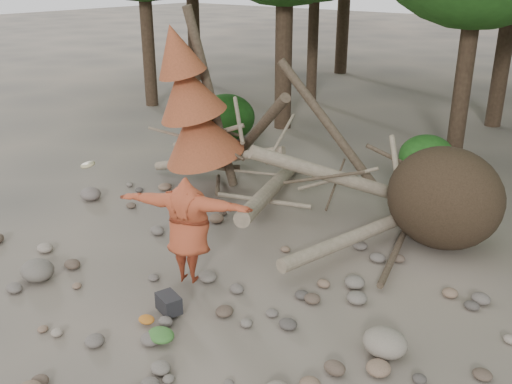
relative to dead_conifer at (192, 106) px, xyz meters
The scene contains 12 objects.
ground 5.05m from the dead_conifer, 47.26° to the right, with size 120.00×120.00×0.00m, color #514C44.
deadfall_pile 5.33m from the dead_conifer, ahead, with size 8.55×5.24×3.30m.
dead_conifer is the anchor object (origin of this frame).
bush_left 4.72m from the dead_conifer, 121.92° to the left, with size 1.80×1.80×1.44m, color #184612.
bush_mid 6.11m from the dead_conifer, 48.52° to the left, with size 1.40×1.40×1.12m, color #215919.
frisbee_thrower 4.45m from the dead_conifer, 46.91° to the right, with size 3.27×1.46×1.87m.
backpack 5.61m from the dead_conifer, 50.19° to the right, with size 0.42×0.28×0.28m, color black.
cloth_green 6.31m from the dead_conifer, 50.47° to the right, with size 0.43×0.36×0.16m, color #356729.
cloth_orange 5.91m from the dead_conifer, 53.37° to the right, with size 0.27×0.22×0.10m, color #A85F1C.
boulder_front_left 5.16m from the dead_conifer, 80.43° to the right, with size 0.61×0.55×0.36m, color #635D53.
boulder_mid_right 7.29m from the dead_conifer, 23.68° to the right, with size 0.64×0.58×0.38m, color gray.
boulder_mid_left 3.14m from the dead_conifer, 128.84° to the right, with size 0.50×0.45×0.30m, color #695E58.
Camera 1 is at (6.06, -5.75, 5.07)m, focal length 40.00 mm.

